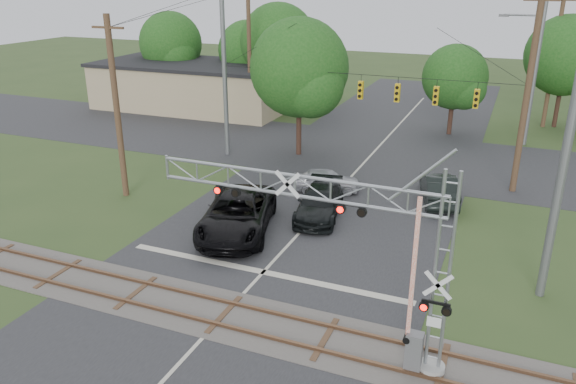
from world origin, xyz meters
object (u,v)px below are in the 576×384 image
at_px(streetlight, 526,78).
at_px(sedan_silver, 326,180).
at_px(car_dark, 319,203).
at_px(traffic_signal_span, 375,85).
at_px(commercial_building, 195,85).
at_px(crossing_gantry, 348,239).
at_px(pickup_black, 237,214).

bearing_deg(streetlight, sedan_silver, -129.50).
bearing_deg(car_dark, traffic_signal_span, 75.03).
xyz_separation_m(car_dark, commercial_building, (-19.75, 20.15, 1.39)).
bearing_deg(crossing_gantry, commercial_building, 128.46).
relative_size(car_dark, streetlight, 0.54).
distance_m(car_dark, commercial_building, 28.25).
distance_m(pickup_black, commercial_building, 28.84).
bearing_deg(traffic_signal_span, streetlight, 43.22).
xyz_separation_m(sedan_silver, commercial_building, (-18.87, 16.49, 1.48)).
xyz_separation_m(car_dark, streetlight, (9.19, 15.88, 4.65)).
distance_m(sedan_silver, streetlight, 16.52).
bearing_deg(streetlight, pickup_black, -122.56).
bearing_deg(commercial_building, crossing_gantry, -52.47).
bearing_deg(streetlight, traffic_signal_span, -136.78).
bearing_deg(car_dark, streetlight, 49.97).
distance_m(pickup_black, sedan_silver, 7.37).
xyz_separation_m(crossing_gantry, sedan_silver, (-5.45, 14.13, -3.56)).
xyz_separation_m(traffic_signal_span, car_dark, (-0.69, -7.89, -4.90)).
xyz_separation_m(crossing_gantry, traffic_signal_span, (-3.88, 18.36, 1.42)).
relative_size(pickup_black, car_dark, 1.32).
distance_m(pickup_black, streetlight, 23.26).
distance_m(traffic_signal_span, sedan_silver, 6.72).
distance_m(crossing_gantry, pickup_black, 10.96).
distance_m(traffic_signal_span, streetlight, 11.67).
bearing_deg(commercial_building, sedan_silver, -42.08).
bearing_deg(sedan_silver, traffic_signal_span, -36.55).
bearing_deg(pickup_black, commercial_building, 109.04).
bearing_deg(crossing_gantry, sedan_silver, 111.09).
height_order(crossing_gantry, commercial_building, crossing_gantry).
xyz_separation_m(pickup_black, commercial_building, (-16.66, 23.52, 1.19)).
relative_size(pickup_black, streetlight, 0.71).
height_order(car_dark, sedan_silver, car_dark).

